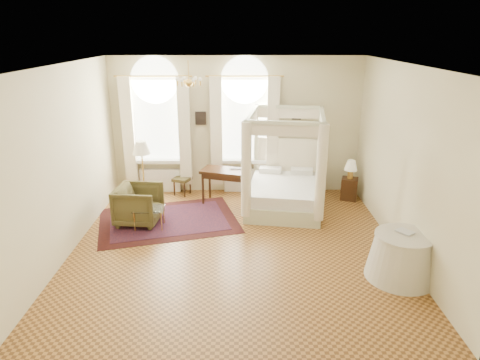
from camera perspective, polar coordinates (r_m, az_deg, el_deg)
The scene contains 18 objects.
ground at distance 8.15m, azimuth -0.60°, elevation -8.75°, with size 6.00×6.00×0.00m, color #A46C2F.
room_walls at distance 7.43m, azimuth -0.66°, elevation 4.87°, with size 6.00×6.00×6.00m.
window_left at distance 10.52m, azimuth -10.98°, elevation 6.05°, with size 1.62×0.27×3.29m.
window_right at distance 10.34m, azimuth 0.60°, elevation 6.17°, with size 1.62×0.27×3.29m.
chandelier at distance 8.50m, azimuth -6.85°, elevation 12.91°, with size 0.51×0.45×0.50m.
wall_pictures at distance 10.35m, azimuth -0.04°, elevation 8.46°, with size 2.54×0.03×0.39m.
canopy_bed at distance 9.63m, azimuth 5.92°, elevation -1.05°, with size 1.93×2.25×2.20m.
nightstand at distance 10.53m, azimuth 14.35°, elevation -1.14°, with size 0.37×0.34×0.53m, color #351C0E.
nightstand_lamp at distance 10.36m, azimuth 14.58°, elevation 1.75°, with size 0.30×0.30×0.44m.
writing_desk at distance 9.83m, azimuth -1.94°, elevation 0.71°, with size 1.21×0.87×0.82m.
laptop at distance 9.90m, azimuth -0.56°, elevation 1.64°, with size 0.29×0.19×0.02m, color black.
stool at distance 10.58m, azimuth -7.74°, elevation -0.05°, with size 0.50×0.50×0.44m.
armchair at distance 9.16m, azimuth -13.34°, elevation -3.23°, with size 0.87×0.89×0.81m, color #433B1C.
coffee_table at distance 8.90m, azimuth -12.07°, elevation -3.96°, with size 0.64×0.46×0.43m.
floor_lamp at distance 9.76m, azimuth -13.00°, elevation 3.77°, with size 0.39×0.39×1.53m.
oriental_rug at distance 9.29m, azimuth -9.52°, elevation -5.32°, with size 3.27×2.71×0.01m.
side_table at distance 7.49m, azimuth 20.76°, elevation -9.52°, with size 1.12×1.12×0.77m.
book at distance 7.32m, azimuth 20.71°, elevation -6.67°, with size 0.19×0.26×0.02m, color black.
Camera 1 is at (0.06, -7.20, 3.82)m, focal length 32.00 mm.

